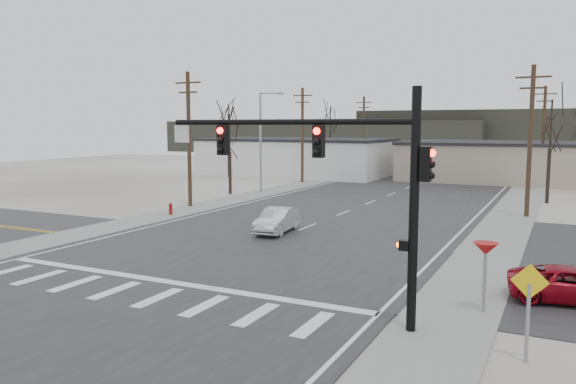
% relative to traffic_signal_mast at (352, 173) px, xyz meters
% --- Properties ---
extents(ground, '(140.00, 140.00, 0.00)m').
position_rel_traffic_signal_mast_xyz_m(ground, '(-7.89, 6.20, -4.67)').
color(ground, silver).
rests_on(ground, ground).
extents(main_road, '(18.00, 110.00, 0.05)m').
position_rel_traffic_signal_mast_xyz_m(main_road, '(-7.89, 21.20, -4.65)').
color(main_road, '#242326').
rests_on(main_road, ground).
extents(cross_road, '(90.00, 10.00, 0.04)m').
position_rel_traffic_signal_mast_xyz_m(cross_road, '(-7.89, 6.20, -4.65)').
color(cross_road, '#242326').
rests_on(cross_road, ground).
extents(sidewalk_left, '(3.00, 90.00, 0.06)m').
position_rel_traffic_signal_mast_xyz_m(sidewalk_left, '(-18.49, 26.20, -4.64)').
color(sidewalk_left, gray).
rests_on(sidewalk_left, ground).
extents(sidewalk_right, '(3.00, 90.00, 0.06)m').
position_rel_traffic_signal_mast_xyz_m(sidewalk_right, '(2.71, 26.20, -4.64)').
color(sidewalk_right, gray).
rests_on(sidewalk_right, ground).
extents(traffic_signal_mast, '(8.95, 0.43, 7.20)m').
position_rel_traffic_signal_mast_xyz_m(traffic_signal_mast, '(0.00, 0.00, 0.00)').
color(traffic_signal_mast, black).
rests_on(traffic_signal_mast, ground).
extents(fire_hydrant, '(0.24, 0.24, 0.87)m').
position_rel_traffic_signal_mast_xyz_m(fire_hydrant, '(-18.09, 14.20, -4.22)').
color(fire_hydrant, '#A50C0C').
rests_on(fire_hydrant, ground).
extents(yield_sign, '(0.80, 0.80, 2.35)m').
position_rel_traffic_signal_mast_xyz_m(yield_sign, '(3.61, 2.70, -2.61)').
color(yield_sign, gray).
rests_on(yield_sign, ground).
extents(diamond_sign, '(0.92, 0.10, 2.61)m').
position_rel_traffic_signal_mast_xyz_m(diamond_sign, '(5.11, -0.80, -3.07)').
color(diamond_sign, gray).
rests_on(diamond_sign, ground).
extents(building_left_far, '(22.30, 12.30, 4.50)m').
position_rel_traffic_signal_mast_xyz_m(building_left_far, '(-23.89, 46.20, -2.42)').
color(building_left_far, silver).
rests_on(building_left_far, ground).
extents(building_right_far, '(26.30, 14.30, 4.30)m').
position_rel_traffic_signal_mast_xyz_m(building_right_far, '(2.11, 50.20, -2.52)').
color(building_right_far, tan).
rests_on(building_right_far, ground).
extents(upole_left_b, '(2.20, 0.30, 10.00)m').
position_rel_traffic_signal_mast_xyz_m(upole_left_b, '(-19.39, 18.20, 0.55)').
color(upole_left_b, '#3F2C1D').
rests_on(upole_left_b, ground).
extents(upole_left_c, '(2.20, 0.30, 10.00)m').
position_rel_traffic_signal_mast_xyz_m(upole_left_c, '(-19.39, 38.20, 0.55)').
color(upole_left_c, '#3F2C1D').
rests_on(upole_left_c, ground).
extents(upole_left_d, '(2.20, 0.30, 10.00)m').
position_rel_traffic_signal_mast_xyz_m(upole_left_d, '(-19.39, 58.20, 0.55)').
color(upole_left_d, '#3F2C1D').
rests_on(upole_left_d, ground).
extents(upole_right_a, '(2.20, 0.30, 10.00)m').
position_rel_traffic_signal_mast_xyz_m(upole_right_a, '(3.61, 24.20, 0.55)').
color(upole_right_a, '#3F2C1D').
rests_on(upole_right_a, ground).
extents(upole_right_b, '(2.20, 0.30, 10.00)m').
position_rel_traffic_signal_mast_xyz_m(upole_right_b, '(3.61, 46.20, 0.55)').
color(upole_right_b, '#3F2C1D').
rests_on(upole_right_b, ground).
extents(streetlight_main, '(2.40, 0.25, 9.00)m').
position_rel_traffic_signal_mast_xyz_m(streetlight_main, '(-18.69, 28.20, 0.41)').
color(streetlight_main, gray).
rests_on(streetlight_main, ground).
extents(tree_left_near, '(3.30, 3.30, 7.35)m').
position_rel_traffic_signal_mast_xyz_m(tree_left_near, '(-20.89, 26.20, 0.55)').
color(tree_left_near, black).
rests_on(tree_left_near, ground).
extents(tree_right_mid, '(3.74, 3.74, 8.33)m').
position_rel_traffic_signal_mast_xyz_m(tree_right_mid, '(4.61, 32.20, 1.26)').
color(tree_right_mid, black).
rests_on(tree_right_mid, ground).
extents(tree_left_far, '(3.96, 3.96, 8.82)m').
position_rel_traffic_signal_mast_xyz_m(tree_left_far, '(-21.89, 52.20, 1.61)').
color(tree_left_far, black).
rests_on(tree_left_far, ground).
extents(tree_left_mid, '(3.96, 3.96, 8.82)m').
position_rel_traffic_signal_mast_xyz_m(tree_left_mid, '(-29.89, 40.20, 1.61)').
color(tree_left_mid, black).
rests_on(tree_left_mid, ground).
extents(hill_left, '(70.00, 18.00, 7.00)m').
position_rel_traffic_signal_mast_xyz_m(hill_left, '(-42.89, 98.20, -1.17)').
color(hill_left, '#333026').
rests_on(hill_left, ground).
extents(hill_center, '(80.00, 18.00, 9.00)m').
position_rel_traffic_signal_mast_xyz_m(hill_center, '(7.11, 102.20, -0.17)').
color(hill_center, '#333026').
rests_on(hill_center, ground).
extents(sedan_crossing, '(1.95, 4.32, 1.37)m').
position_rel_traffic_signal_mast_xyz_m(sedan_crossing, '(-8.76, 11.93, -3.94)').
color(sedan_crossing, '#A3A9AE').
rests_on(sedan_crossing, main_road).
extents(car_far_a, '(2.23, 5.36, 1.55)m').
position_rel_traffic_signal_mast_xyz_m(car_far_a, '(-3.71, 54.41, -3.85)').
color(car_far_a, black).
rests_on(car_far_a, main_road).
extents(car_far_b, '(2.19, 4.04, 1.31)m').
position_rel_traffic_signal_mast_xyz_m(car_far_b, '(-7.62, 64.01, -3.98)').
color(car_far_b, black).
rests_on(car_far_b, main_road).
extents(car_parked_red, '(4.58, 2.62, 1.20)m').
position_rel_traffic_signal_mast_xyz_m(car_parked_red, '(6.27, 5.20, -4.04)').
color(car_parked_red, maroon).
rests_on(car_parked_red, parking_lot).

